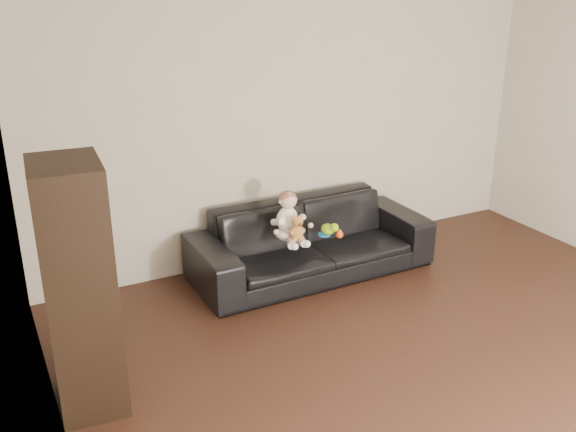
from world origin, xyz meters
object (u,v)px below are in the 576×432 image
baby (289,219)px  teddy_bear (297,228)px  toy_blue_disc (324,234)px  cabinet (79,289)px  sofa (311,240)px  toy_green (328,229)px  toy_rattle (340,235)px

baby → teddy_bear: 0.14m
baby → toy_blue_disc: baby is taller
cabinet → baby: size_ratio=3.63×
sofa → baby: 0.43m
sofa → toy_green: 0.23m
toy_green → toy_blue_disc: toy_green is taller
cabinet → baby: 2.07m
baby → cabinet: bearing=-141.1°
cabinet → toy_green: cabinet is taller
baby → toy_green: size_ratio=3.09×
cabinet → toy_rattle: (2.28, 0.71, -0.35)m
sofa → cabinet: size_ratio=1.36×
toy_rattle → sofa: bearing=114.4°
cabinet → toy_rattle: 2.41m
sofa → toy_blue_disc: size_ratio=19.86×
cabinet → toy_green: bearing=24.7°
sofa → baby: (-0.29, -0.12, 0.29)m
teddy_bear → toy_blue_disc: bearing=36.0°
sofa → teddy_bear: teddy_bear is taller
toy_green → cabinet: bearing=-159.6°
baby → toy_rattle: baby is taller
sofa → toy_blue_disc: (0.04, -0.16, 0.11)m
toy_rattle → teddy_bear: bearing=176.4°
baby → toy_rattle: bearing=-7.3°
baby → toy_blue_disc: bearing=6.7°
sofa → cabinet: bearing=-156.1°
cabinet → teddy_bear: cabinet is taller
toy_rattle → toy_blue_disc: (-0.08, 0.12, -0.03)m
baby → toy_green: (0.37, -0.04, -0.14)m
toy_rattle → toy_blue_disc: size_ratio=0.62×
toy_rattle → toy_blue_disc: bearing=124.8°
teddy_bear → cabinet: bearing=-138.7°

